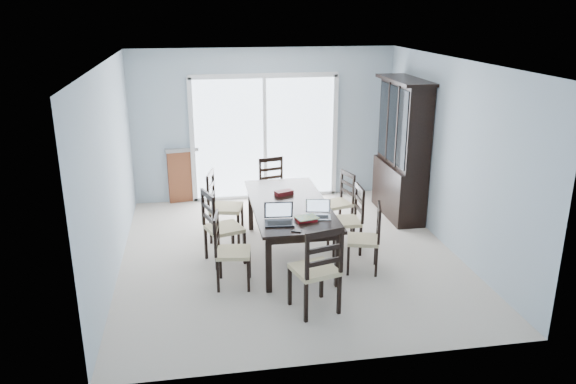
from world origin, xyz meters
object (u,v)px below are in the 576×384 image
chair_left_near (226,243)px  china_hutch (402,151)px  chair_right_far (342,195)px  cell_phone (296,231)px  laptop_dark (279,219)px  hot_tub (210,161)px  chair_end_near (319,261)px  chair_right_mid (351,212)px  chair_left_far (219,198)px  dining_table (289,208)px  chair_end_far (273,181)px  chair_right_near (370,231)px  chair_left_mid (217,220)px  game_box (284,193)px  laptop_silver (318,214)px

chair_left_near → china_hutch: bearing=132.1°
chair_right_far → cell_phone: bearing=134.2°
chair_left_near → cell_phone: chair_left_near is taller
chair_left_near → laptop_dark: chair_left_near is taller
chair_right_far → hot_tub: chair_right_far is taller
chair_end_near → hot_tub: size_ratio=0.57×
chair_right_mid → hot_tub: 3.80m
china_hutch → chair_left_far: size_ratio=1.88×
dining_table → laptop_dark: bearing=-108.7°
laptop_dark → chair_end_far: bearing=88.5°
chair_end_near → hot_tub: (-0.98, 4.93, -0.16)m
chair_right_far → hot_tub: (-1.87, 2.55, -0.07)m
chair_left_far → chair_right_near: bearing=66.1°
chair_right_mid → chair_left_mid: bearing=94.0°
laptop_dark → cell_phone: (0.16, -0.27, -0.05)m
chair_end_near → chair_right_near: bearing=31.6°
chair_left_far → chair_end_near: bearing=35.4°
dining_table → chair_right_far: size_ratio=2.14×
chair_right_far → chair_end_near: chair_end_near is taller
chair_right_far → dining_table: bearing=114.3°
chair_left_mid → hot_tub: bearing=160.6°
chair_left_mid → chair_right_near: (1.90, -0.55, -0.07)m
game_box → chair_right_far: bearing=25.4°
chair_left_mid → chair_right_far: chair_left_mid is taller
chair_left_near → chair_left_mid: bearing=-166.1°
cell_phone → game_box: game_box is taller
chair_end_near → game_box: 1.94m
chair_right_mid → chair_end_far: (-0.85, 1.55, 0.01)m
chair_right_mid → chair_right_far: bearing=-4.1°
chair_left_mid → cell_phone: bearing=25.6°
laptop_dark → laptop_silver: laptop_dark is taller
chair_right_near → laptop_silver: size_ratio=2.96×
china_hutch → chair_right_mid: china_hutch is taller
chair_left_mid → cell_phone: chair_left_mid is taller
chair_end_near → chair_end_far: size_ratio=1.10×
chair_right_near → chair_right_far: chair_right_near is taller
china_hutch → laptop_silver: bearing=-133.6°
laptop_silver → chair_left_mid: bearing=169.4°
hot_tub → chair_end_far: bearing=-62.5°
dining_table → chair_end_far: (0.01, 1.54, -0.09)m
chair_end_far → game_box: bearing=75.8°
chair_end_far → cell_phone: 2.55m
chair_right_near → china_hutch: bearing=-13.6°
chair_end_far → game_box: (-0.02, -1.20, 0.20)m
chair_left_far → chair_right_far: 1.84m
game_box → hot_tub: size_ratio=0.12×
chair_end_far → laptop_silver: size_ratio=3.14×
chair_right_near → game_box: 1.39m
china_hutch → chair_left_near: 3.58m
china_hutch → chair_end_near: size_ratio=1.83×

